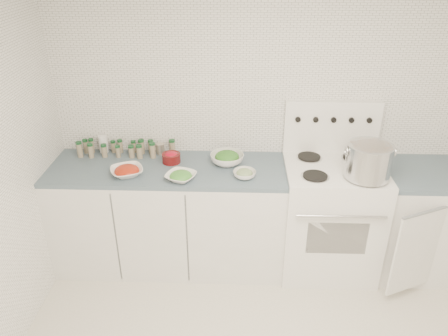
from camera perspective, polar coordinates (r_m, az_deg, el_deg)
room_walls at (r=2.06m, az=9.36°, el=0.79°), size 3.54×3.04×2.52m
counter_left at (r=3.67m, az=-7.05°, el=-6.16°), size 1.85×0.62×0.90m
stove at (r=3.67m, az=13.55°, el=-5.87°), size 0.76×0.70×1.36m
counter_right at (r=3.95m, az=25.31°, el=-6.26°), size 0.89×0.80×0.90m
stock_pot at (r=3.29m, az=18.39°, el=1.05°), size 0.35×0.33×0.25m
bowl_tomato at (r=3.37m, az=-12.58°, el=-0.39°), size 0.31×0.31×0.08m
bowl_snowpea at (r=3.23m, az=-5.66°, el=-1.08°), size 0.28×0.28×0.07m
bowl_broccoli at (r=3.45m, az=0.41°, el=1.32°), size 0.31×0.31×0.11m
bowl_zucchini at (r=3.26m, az=2.70°, el=-0.75°), size 0.22×0.22×0.07m
bowl_pepper at (r=3.50m, az=-6.91°, el=1.42°), size 0.15×0.15×0.09m
salt_canister at (r=3.77m, az=-15.49°, el=3.01°), size 0.08×0.08×0.14m
tin_can at (r=3.66m, az=-8.32°, el=2.52°), size 0.07×0.07×0.09m
spice_cluster at (r=3.68m, az=-13.07°, el=2.51°), size 0.79×0.15×0.14m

